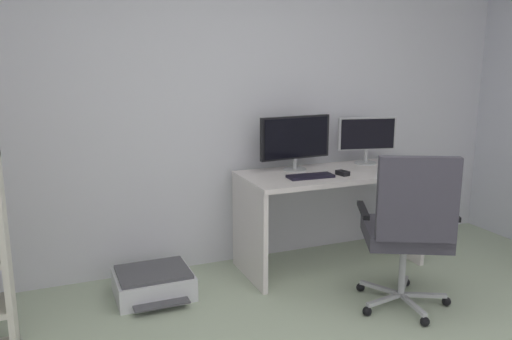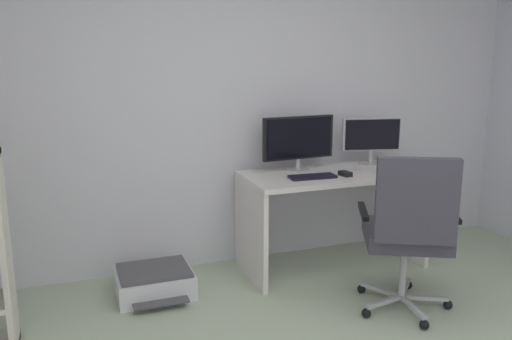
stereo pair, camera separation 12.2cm
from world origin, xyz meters
TOP-DOWN VIEW (x-y plane):
  - wall_back at (0.00, 2.27)m, footprint 5.13×0.10m
  - desk at (0.74, 1.83)m, footprint 1.38×0.64m
  - monitor_main at (0.52, 2.00)m, footprint 0.59×0.18m
  - monitor_secondary at (1.17, 2.00)m, footprint 0.48×0.18m
  - keyboard at (0.51, 1.72)m, footprint 0.35×0.15m
  - computer_mouse at (0.76, 1.70)m, footprint 0.08×0.11m
  - office_chair at (0.80, 0.96)m, footprint 0.69×0.72m
  - printer at (-0.65, 1.81)m, footprint 0.52×0.51m

SIDE VIEW (x-z plane):
  - printer at x=-0.65m, z-range 0.00..0.18m
  - desk at x=0.74m, z-range 0.17..0.93m
  - office_chair at x=0.80m, z-range 0.06..1.11m
  - keyboard at x=0.51m, z-range 0.75..0.77m
  - computer_mouse at x=0.76m, z-range 0.75..0.79m
  - monitor_secondary at x=1.17m, z-range 0.79..1.17m
  - monitor_main at x=0.52m, z-range 0.79..1.21m
  - wall_back at x=0.00m, z-range 0.00..2.59m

